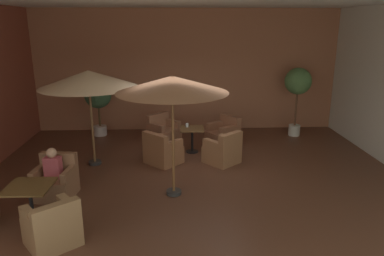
{
  "coord_description": "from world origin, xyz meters",
  "views": [
    {
      "loc": [
        -0.39,
        -7.98,
        3.49
      ],
      "look_at": [
        0.0,
        0.41,
        1.07
      ],
      "focal_mm": 34.07,
      "sensor_mm": 36.0,
      "label": 1
    }
  ],
  "objects": [
    {
      "name": "ground_plane",
      "position": [
        0.0,
        0.0,
        -0.01
      ],
      "size": [
        10.07,
        8.25,
        0.02
      ],
      "primitive_type": "cube",
      "color": "#553223"
    },
    {
      "name": "potted_tree_mid_left",
      "position": [
        -2.82,
        3.42,
        1.23
      ],
      "size": [
        0.85,
        0.85,
        1.75
      ],
      "color": "silver",
      "rests_on": "ground_plane"
    },
    {
      "name": "patio_umbrella_center_beige",
      "position": [
        -2.48,
        0.89,
        2.19
      ],
      "size": [
        2.38,
        2.38,
        2.4
      ],
      "color": "#2D2D2D",
      "rests_on": "ground_plane"
    },
    {
      "name": "armchair_front_right_north",
      "position": [
        -2.91,
        -0.88,
        0.32
      ],
      "size": [
        0.85,
        0.82,
        0.87
      ],
      "color": "#8F6244",
      "rests_on": "ground_plane"
    },
    {
      "name": "patio_umbrella_tall_red",
      "position": [
        -0.45,
        -0.92,
        2.33
      ],
      "size": [
        2.23,
        2.23,
        2.51
      ],
      "color": "#2D2D2D",
      "rests_on": "ground_plane"
    },
    {
      "name": "armchair_front_left_east",
      "position": [
        1.03,
        2.33,
        0.31
      ],
      "size": [
        1.07,
        1.07,
        0.84
      ],
      "color": "#945C3F",
      "rests_on": "ground_plane"
    },
    {
      "name": "armchair_front_left_west",
      "position": [
        -0.74,
        0.86,
        0.32
      ],
      "size": [
        1.08,
        1.08,
        0.85
      ],
      "color": "#905D3C",
      "rests_on": "ground_plane"
    },
    {
      "name": "potted_tree_left_corner",
      "position": [
        3.43,
        3.12,
        1.64
      ],
      "size": [
        0.83,
        0.83,
        2.17
      ],
      "color": "silver",
      "rests_on": "ground_plane"
    },
    {
      "name": "cafe_table_front_left",
      "position": [
        0.06,
        1.69,
        0.53
      ],
      "size": [
        0.66,
        0.66,
        0.7
      ],
      "color": "black",
      "rests_on": "ground_plane"
    },
    {
      "name": "armchair_front_left_south",
      "position": [
        -0.76,
        2.49,
        0.33
      ],
      "size": [
        1.06,
        1.06,
        0.89
      ],
      "color": "#986346",
      "rests_on": "ground_plane"
    },
    {
      "name": "cafe_table_front_right",
      "position": [
        -3.03,
        -1.89,
        0.55
      ],
      "size": [
        0.81,
        0.81,
        0.7
      ],
      "color": "black",
      "rests_on": "ground_plane"
    },
    {
      "name": "armchair_front_right_south",
      "position": [
        -2.4,
        -2.68,
        0.32
      ],
      "size": [
        1.04,
        1.04,
        0.83
      ],
      "color": "#8F6945",
      "rests_on": "ground_plane"
    },
    {
      "name": "armchair_front_left_north",
      "position": [
        0.82,
        0.81,
        0.32
      ],
      "size": [
        1.05,
        1.05,
        0.86
      ],
      "color": "#976542",
      "rests_on": "ground_plane"
    },
    {
      "name": "patron_blue_shirt",
      "position": [
        -2.91,
        -0.92,
        0.73
      ],
      "size": [
        0.35,
        0.24,
        0.64
      ],
      "color": "#B24751",
      "rests_on": "ground_plane"
    },
    {
      "name": "wall_back_brick",
      "position": [
        0.0,
        4.08,
        1.98
      ],
      "size": [
        10.07,
        0.08,
        3.96
      ],
      "primitive_type": "cube",
      "color": "#A76648",
      "rests_on": "ground_plane"
    },
    {
      "name": "iced_drink_cup",
      "position": [
        -0.07,
        1.81,
        0.75
      ],
      "size": [
        0.08,
        0.08,
        0.11
      ],
      "primitive_type": "cylinder",
      "color": "white",
      "rests_on": "cafe_table_front_left"
    }
  ]
}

